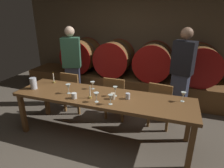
{
  "coord_description": "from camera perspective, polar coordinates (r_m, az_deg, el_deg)",
  "views": [
    {
      "loc": [
        0.95,
        -2.26,
        2.03
      ],
      "look_at": [
        -0.06,
        0.7,
        0.82
      ],
      "focal_mm": 30.28,
      "sensor_mm": 36.0,
      "label": 1
    }
  ],
  "objects": [
    {
      "name": "ground_plane",
      "position": [
        3.18,
        -3.16,
        -18.65
      ],
      "size": [
        8.2,
        8.2,
        0.0
      ],
      "primitive_type": "plane",
      "color": "brown"
    },
    {
      "name": "back_wall",
      "position": [
        5.11,
        8.23,
        13.15
      ],
      "size": [
        6.31,
        0.24,
        2.69
      ],
      "primitive_type": "cube",
      "color": "brown",
      "rests_on": "ground"
    },
    {
      "name": "barrel_shelf",
      "position": [
        4.86,
        6.32,
        -0.46
      ],
      "size": [
        5.68,
        0.9,
        0.52
      ],
      "primitive_type": "cube",
      "color": "brown",
      "rests_on": "ground"
    },
    {
      "name": "wine_barrel_far_left",
      "position": [
        5.13,
        -9.12,
        8.5
      ],
      "size": [
        0.85,
        0.79,
        0.85
      ],
      "color": "brown",
      "rests_on": "barrel_shelf"
    },
    {
      "name": "wine_barrel_center_left",
      "position": [
        4.78,
        0.77,
        7.85
      ],
      "size": [
        0.85,
        0.79,
        0.85
      ],
      "color": "brown",
      "rests_on": "barrel_shelf"
    },
    {
      "name": "wine_barrel_center_right",
      "position": [
        4.58,
        12.36,
        6.78
      ],
      "size": [
        0.85,
        0.79,
        0.85
      ],
      "color": "#513319",
      "rests_on": "barrel_shelf"
    },
    {
      "name": "wine_barrel_far_right",
      "position": [
        4.58,
        24.91,
        5.31
      ],
      "size": [
        0.85,
        0.79,
        0.85
      ],
      "color": "brown",
      "rests_on": "barrel_shelf"
    },
    {
      "name": "dining_table",
      "position": [
        3.06,
        -2.95,
        -4.72
      ],
      "size": [
        2.89,
        0.77,
        0.77
      ],
      "color": "brown",
      "rests_on": "ground"
    },
    {
      "name": "chair_left",
      "position": [
        4.05,
        -11.66,
        -1.75
      ],
      "size": [
        0.42,
        0.42,
        0.88
      ],
      "rotation": [
        0.0,
        0.0,
        3.09
      ],
      "color": "brown",
      "rests_on": "ground"
    },
    {
      "name": "chair_center",
      "position": [
        3.68,
        1.07,
        -3.66
      ],
      "size": [
        0.4,
        0.4,
        0.88
      ],
      "rotation": [
        0.0,
        0.0,
        3.14
      ],
      "color": "brown",
      "rests_on": "ground"
    },
    {
      "name": "chair_right",
      "position": [
        3.53,
        14.4,
        -5.53
      ],
      "size": [
        0.45,
        0.45,
        0.88
      ],
      "rotation": [
        0.0,
        0.0,
        3.0
      ],
      "color": "brown",
      "rests_on": "ground"
    },
    {
      "name": "guest_left",
      "position": [
        4.25,
        -11.93,
        5.2
      ],
      "size": [
        0.44,
        0.36,
        1.75
      ],
      "rotation": [
        0.0,
        0.0,
        3.52
      ],
      "color": "#33384C",
      "rests_on": "ground"
    },
    {
      "name": "guest_right",
      "position": [
        3.81,
        20.19,
        2.77
      ],
      "size": [
        0.44,
        0.35,
        1.78
      ],
      "rotation": [
        0.0,
        0.0,
        2.81
      ],
      "color": "#33384C",
      "rests_on": "ground"
    },
    {
      "name": "candle_left",
      "position": [
        3.72,
        -17.2,
        1.22
      ],
      "size": [
        0.05,
        0.05,
        0.21
      ],
      "color": "olive",
      "rests_on": "dining_table"
    },
    {
      "name": "candle_right",
      "position": [
        2.94,
        -6.66,
        -3.07
      ],
      "size": [
        0.05,
        0.05,
        0.23
      ],
      "color": "olive",
      "rests_on": "dining_table"
    },
    {
      "name": "pitcher",
      "position": [
        3.54,
        -22.65,
        0.19
      ],
      "size": [
        0.11,
        0.11,
        0.2
      ],
      "color": "silver",
      "rests_on": "dining_table"
    },
    {
      "name": "wine_glass_far_left",
      "position": [
        3.15,
        -13.06,
        -0.81
      ],
      "size": [
        0.08,
        0.08,
        0.16
      ],
      "color": "silver",
      "rests_on": "dining_table"
    },
    {
      "name": "wine_glass_left",
      "position": [
        3.27,
        -5.87,
        0.09
      ],
      "size": [
        0.08,
        0.08,
        0.13
      ],
      "color": "silver",
      "rests_on": "dining_table"
    },
    {
      "name": "wine_glass_center_left",
      "position": [
        2.79,
        -4.74,
        -3.38
      ],
      "size": [
        0.08,
        0.08,
        0.15
      ],
      "color": "silver",
      "rests_on": "dining_table"
    },
    {
      "name": "wine_glass_center_right",
      "position": [
        2.97,
        0.96,
        -1.53
      ],
      "size": [
        0.07,
        0.07,
        0.16
      ],
      "color": "silver",
      "rests_on": "dining_table"
    },
    {
      "name": "wine_glass_right",
      "position": [
        2.71,
        -0.46,
        -4.11
      ],
      "size": [
        0.07,
        0.07,
        0.15
      ],
      "color": "silver",
      "rests_on": "dining_table"
    },
    {
      "name": "wine_glass_far_right",
      "position": [
        2.99,
        20.75,
        -3.0
      ],
      "size": [
        0.08,
        0.08,
        0.15
      ],
      "color": "silver",
      "rests_on": "dining_table"
    },
    {
      "name": "cup_left",
      "position": [
        2.98,
        -11.38,
        -3.5
      ],
      "size": [
        0.08,
        0.08,
        0.09
      ],
      "primitive_type": "cylinder",
      "color": "white",
      "rests_on": "dining_table"
    },
    {
      "name": "cup_center",
      "position": [
        2.9,
        0.28,
        -3.67
      ],
      "size": [
        0.07,
        0.07,
        0.1
      ],
      "primitive_type": "cylinder",
      "color": "beige",
      "rests_on": "dining_table"
    },
    {
      "name": "cup_right",
      "position": [
        2.91,
        4.8,
        -3.65
      ],
      "size": [
        0.07,
        0.07,
        0.09
      ],
      "primitive_type": "cylinder",
      "color": "silver",
      "rests_on": "dining_table"
    }
  ]
}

